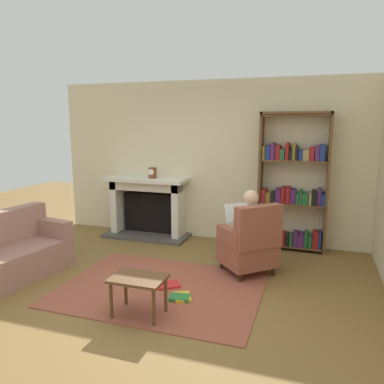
# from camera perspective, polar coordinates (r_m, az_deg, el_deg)

# --- Properties ---
(ground) EXTENTS (14.00, 14.00, 0.00)m
(ground) POSITION_cam_1_polar(r_m,az_deg,el_deg) (4.45, -6.38, -16.07)
(ground) COLOR brown
(back_wall) EXTENTS (5.60, 0.10, 2.70)m
(back_wall) POSITION_cam_1_polar(r_m,az_deg,el_deg) (6.42, 2.99, 4.76)
(back_wall) COLOR beige
(back_wall) RESTS_ON ground
(area_rug) EXTENTS (2.40, 1.80, 0.01)m
(area_rug) POSITION_cam_1_polar(r_m,az_deg,el_deg) (4.70, -4.80, -14.49)
(area_rug) COLOR brown
(area_rug) RESTS_ON ground
(fireplace) EXTENTS (1.49, 0.64, 1.06)m
(fireplace) POSITION_cam_1_polar(r_m,az_deg,el_deg) (6.68, -6.64, -1.90)
(fireplace) COLOR #4C4742
(fireplace) RESTS_ON ground
(mantel_clock) EXTENTS (0.14, 0.14, 0.18)m
(mantel_clock) POSITION_cam_1_polar(r_m,az_deg,el_deg) (6.44, -6.05, 2.95)
(mantel_clock) COLOR brown
(mantel_clock) RESTS_ON fireplace
(bookshelf) EXTENTS (1.06, 0.32, 2.16)m
(bookshelf) POSITION_cam_1_polar(r_m,az_deg,el_deg) (6.03, 15.16, 0.75)
(bookshelf) COLOR brown
(bookshelf) RESTS_ON ground
(armchair_reading) EXTENTS (0.89, 0.89, 0.97)m
(armchair_reading) POSITION_cam_1_polar(r_m,az_deg,el_deg) (5.02, 8.93, -7.79)
(armchair_reading) COLOR #331E14
(armchair_reading) RESTS_ON ground
(seated_reader) EXTENTS (0.58, 0.59, 1.14)m
(seated_reader) POSITION_cam_1_polar(r_m,az_deg,el_deg) (5.05, 8.26, -5.31)
(seated_reader) COLOR silver
(seated_reader) RESTS_ON ground
(sofa_floral) EXTENTS (0.96, 1.79, 0.85)m
(sofa_floral) POSITION_cam_1_polar(r_m,az_deg,el_deg) (5.36, -27.25, -8.85)
(sofa_floral) COLOR #9A6E62
(sofa_floral) RESTS_ON ground
(side_table) EXTENTS (0.56, 0.39, 0.43)m
(side_table) POSITION_cam_1_polar(r_m,az_deg,el_deg) (4.00, -8.20, -13.62)
(side_table) COLOR brown
(side_table) RESTS_ON ground
(scattered_books) EXTENTS (0.59, 0.57, 0.04)m
(scattered_books) POSITION_cam_1_polar(r_m,az_deg,el_deg) (4.52, -2.38, -15.18)
(scattered_books) COLOR #267233
(scattered_books) RESTS_ON area_rug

